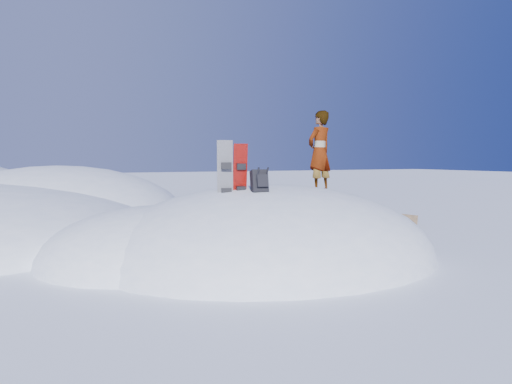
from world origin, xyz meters
name	(u,v)px	position (x,y,z in m)	size (l,w,h in m)	color
ground	(268,258)	(0.00, 0.00, 0.00)	(120.00, 120.00, 0.00)	white
snow_mound	(256,257)	(-0.17, 0.24, 0.00)	(8.00, 6.00, 3.00)	white
rock_outcrop	(336,228)	(3.72, 3.01, 0.01)	(4.68, 4.41, 1.68)	brown
snowboard_red	(240,181)	(-0.79, -0.39, 1.61)	(0.30, 0.25, 1.41)	red
snowboard_dark	(225,182)	(-1.08, -0.37, 1.59)	(0.31, 0.23, 1.58)	black
backpack	(260,181)	(-0.55, -0.75, 1.61)	(0.34, 0.38, 0.49)	black
gear_pile	(190,281)	(-2.16, -1.56, 0.12)	(0.90, 0.70, 0.23)	black
person	(320,152)	(1.41, 0.32, 2.17)	(0.65, 0.42, 1.77)	slate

